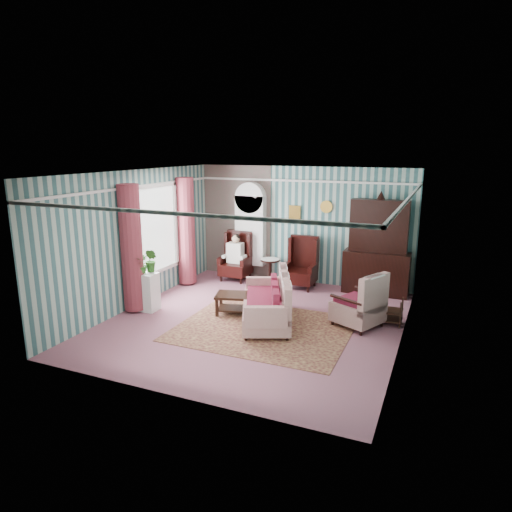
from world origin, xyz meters
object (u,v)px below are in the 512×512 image
at_px(wingback_right, 301,263).
at_px(nest_table, 391,311).
at_px(dresser_hutch, 378,244).
at_px(coffee_table, 236,304).
at_px(round_side_table, 270,271).
at_px(plant_stand, 145,291).
at_px(bookcase, 250,235).
at_px(floral_armchair, 358,299).
at_px(sofa, 266,295).
at_px(wingback_left, 235,256).
at_px(seated_woman, 235,258).

distance_m(wingback_right, nest_table, 2.81).
bearing_deg(dresser_hutch, coffee_table, -134.12).
xyz_separation_m(round_side_table, plant_stand, (-1.70, -2.90, 0.10)).
relative_size(bookcase, wingback_right, 1.79).
xyz_separation_m(floral_armchair, coffee_table, (-2.42, -0.34, -0.34)).
bearing_deg(coffee_table, sofa, -15.49).
bearing_deg(wingback_right, plant_stand, -132.84).
bearing_deg(wingback_left, round_side_table, 9.46).
height_order(bookcase, dresser_hutch, dresser_hutch).
bearing_deg(wingback_right, nest_table, -33.75).
xyz_separation_m(wingback_right, nest_table, (2.32, -1.55, -0.35)).
bearing_deg(bookcase, plant_stand, -108.49).
distance_m(wingback_left, plant_stand, 2.87).
relative_size(dresser_hutch, coffee_table, 2.88).
xyz_separation_m(round_side_table, coffee_table, (0.18, -2.38, -0.09)).
bearing_deg(wingback_left, dresser_hutch, 4.41).
xyz_separation_m(bookcase, plant_stand, (-1.05, -3.14, -0.72)).
height_order(plant_stand, floral_armchair, floral_armchair).
xyz_separation_m(round_side_table, nest_table, (3.17, -1.70, -0.03)).
bearing_deg(plant_stand, floral_armchair, 11.28).
distance_m(bookcase, seated_woman, 0.70).
xyz_separation_m(wingback_left, wingback_right, (1.75, 0.00, 0.00)).
relative_size(bookcase, dresser_hutch, 0.95).
distance_m(floral_armchair, coffee_table, 2.47).
xyz_separation_m(wingback_left, round_side_table, (0.90, 0.15, -0.33)).
height_order(wingback_left, seated_woman, wingback_left).
bearing_deg(round_side_table, coffee_table, -85.72).
relative_size(wingback_left, coffee_table, 1.52).
xyz_separation_m(wingback_right, round_side_table, (-0.85, 0.15, -0.33)).
distance_m(seated_woman, coffee_table, 2.50).
bearing_deg(nest_table, coffee_table, -167.24).
height_order(seated_woman, coffee_table, seated_woman).
distance_m(nest_table, coffee_table, 3.07).
height_order(seated_woman, floral_armchair, seated_woman).
height_order(wingback_left, plant_stand, wingback_left).
height_order(wingback_right, plant_stand, wingback_right).
bearing_deg(dresser_hutch, sofa, -121.93).
bearing_deg(bookcase, sofa, -60.97).
relative_size(nest_table, plant_stand, 0.68).
distance_m(bookcase, sofa, 3.28).
bearing_deg(seated_woman, wingback_right, 0.00).
relative_size(floral_armchair, coffee_table, 1.34).
relative_size(wingback_right, coffee_table, 1.52).
height_order(round_side_table, nest_table, round_side_table).
bearing_deg(nest_table, floral_armchair, -149.03).
xyz_separation_m(wingback_right, seated_woman, (-1.75, 0.00, -0.04)).
xyz_separation_m(dresser_hutch, seated_woman, (-3.50, -0.27, -0.59)).
distance_m(bookcase, wingback_left, 0.68).
bearing_deg(coffee_table, dresser_hutch, 45.88).
bearing_deg(seated_woman, wingback_left, 0.00).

